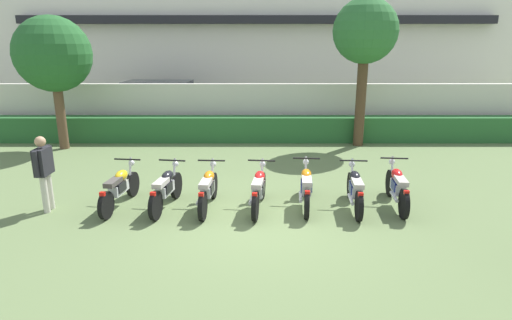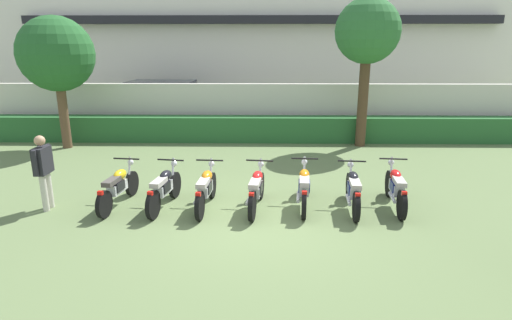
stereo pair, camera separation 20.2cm
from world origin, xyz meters
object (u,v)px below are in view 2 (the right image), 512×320
at_px(tree_near_inspector, 56,55).
at_px(motorcycle_in_row_3, 257,189).
at_px(tree_far_side, 367,33).
at_px(inspector_person, 43,167).
at_px(motorcycle_in_row_6, 396,187).
at_px(motorcycle_in_row_0, 118,187).
at_px(motorcycle_in_row_1, 164,188).
at_px(motorcycle_in_row_4, 304,187).
at_px(motorcycle_in_row_5, 353,190).
at_px(parked_car, 166,103).
at_px(motorcycle_in_row_2, 206,188).

distance_m(tree_near_inspector, motorcycle_in_row_3, 8.83).
bearing_deg(tree_far_side, motorcycle_in_row_3, -120.94).
distance_m(tree_near_inspector, inspector_person, 6.21).
bearing_deg(motorcycle_in_row_6, motorcycle_in_row_0, 95.88).
bearing_deg(motorcycle_in_row_3, tree_near_inspector, 57.74).
distance_m(motorcycle_in_row_1, motorcycle_in_row_4, 2.99).
bearing_deg(motorcycle_in_row_5, parked_car, 37.40).
distance_m(motorcycle_in_row_4, motorcycle_in_row_6, 1.96).
bearing_deg(parked_car, motorcycle_in_row_0, -80.58).
xyz_separation_m(motorcycle_in_row_3, motorcycle_in_row_4, (1.02, 0.16, -0.00)).
relative_size(motorcycle_in_row_1, motorcycle_in_row_3, 0.99).
distance_m(motorcycle_in_row_0, motorcycle_in_row_3, 2.99).
relative_size(tree_far_side, motorcycle_in_row_0, 2.55).
height_order(motorcycle_in_row_0, inspector_person, inspector_person).
height_order(parked_car, motorcycle_in_row_5, parked_car).
xyz_separation_m(motorcycle_in_row_4, motorcycle_in_row_6, (1.96, -0.02, 0.01)).
distance_m(tree_near_inspector, motorcycle_in_row_5, 10.43).
relative_size(tree_near_inspector, motorcycle_in_row_4, 2.22).
height_order(tree_far_side, motorcycle_in_row_1, tree_far_side).
bearing_deg(parked_car, motorcycle_in_row_2, -69.60).
bearing_deg(motorcycle_in_row_2, motorcycle_in_row_0, 91.43).
relative_size(parked_car, motorcycle_in_row_0, 2.41).
xyz_separation_m(motorcycle_in_row_1, motorcycle_in_row_3, (1.98, -0.03, 0.00)).
height_order(motorcycle_in_row_3, inspector_person, inspector_person).
xyz_separation_m(motorcycle_in_row_6, inspector_person, (-7.41, -0.23, 0.49)).
xyz_separation_m(tree_near_inspector, motorcycle_in_row_3, (6.52, -5.36, -2.62)).
xyz_separation_m(tree_near_inspector, tree_far_side, (10.00, 0.45, 0.66)).
bearing_deg(motorcycle_in_row_3, inspector_person, 98.35).
bearing_deg(inspector_person, motorcycle_in_row_4, 2.62).
distance_m(motorcycle_in_row_0, inspector_person, 1.55).
relative_size(motorcycle_in_row_3, inspector_person, 1.16).
distance_m(motorcycle_in_row_0, motorcycle_in_row_6, 5.96).
relative_size(tree_near_inspector, motorcycle_in_row_2, 2.31).
distance_m(motorcycle_in_row_2, motorcycle_in_row_6, 4.05).
xyz_separation_m(motorcycle_in_row_5, inspector_person, (-6.47, -0.08, 0.49)).
bearing_deg(motorcycle_in_row_6, motorcycle_in_row_3, 98.36).
relative_size(motorcycle_in_row_4, inspector_person, 1.21).
xyz_separation_m(motorcycle_in_row_2, inspector_person, (-3.36, -0.12, 0.50)).
bearing_deg(motorcycle_in_row_2, tree_near_inspector, 49.80).
height_order(tree_near_inspector, motorcycle_in_row_6, tree_near_inspector).
xyz_separation_m(tree_far_side, motorcycle_in_row_3, (-3.48, -5.81, -3.28)).
xyz_separation_m(motorcycle_in_row_0, motorcycle_in_row_6, (5.96, 0.02, 0.01)).
distance_m(motorcycle_in_row_2, inspector_person, 3.40).
xyz_separation_m(parked_car, motorcycle_in_row_3, (4.04, -9.49, -0.49)).
distance_m(motorcycle_in_row_5, motorcycle_in_row_6, 0.95).
xyz_separation_m(parked_car, inspector_person, (-0.40, -9.58, 0.01)).
xyz_separation_m(tree_far_side, inspector_person, (-7.92, -5.90, -2.78)).
height_order(tree_far_side, motorcycle_in_row_0, tree_far_side).
height_order(motorcycle_in_row_2, inspector_person, inspector_person).
xyz_separation_m(motorcycle_in_row_1, motorcycle_in_row_5, (4.01, -0.04, 0.00)).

